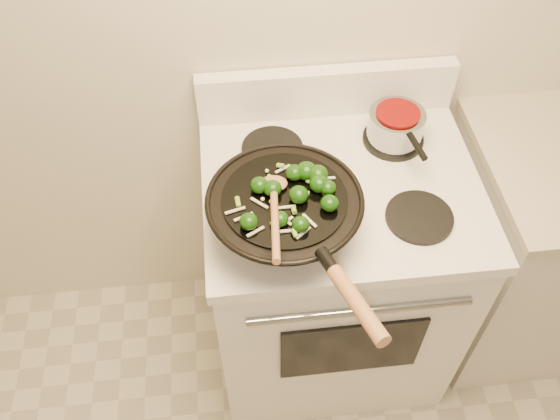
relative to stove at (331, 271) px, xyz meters
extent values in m
cube|color=white|center=(0.00, 0.00, -0.03)|extent=(0.76, 0.64, 0.88)
cube|color=white|center=(0.00, 0.00, 0.43)|extent=(0.78, 0.66, 0.04)
cube|color=white|center=(0.00, 0.30, 0.53)|extent=(0.78, 0.05, 0.16)
cylinder|color=gray|center=(0.00, -0.33, 0.31)|extent=(0.60, 0.02, 0.02)
cube|color=black|center=(0.00, -0.33, 0.08)|extent=(0.42, 0.01, 0.28)
cylinder|color=black|center=(-0.18, -0.15, 0.46)|extent=(0.18, 0.18, 0.01)
cylinder|color=black|center=(0.18, -0.15, 0.46)|extent=(0.18, 0.18, 0.01)
cylinder|color=black|center=(-0.18, 0.15, 0.46)|extent=(0.18, 0.18, 0.01)
cylinder|color=black|center=(0.18, 0.15, 0.46)|extent=(0.18, 0.18, 0.01)
cube|color=silver|center=(0.81, 0.03, -0.03)|extent=(0.72, 0.60, 0.88)
torus|color=black|center=(-0.18, -0.15, 0.58)|extent=(0.39, 0.39, 0.01)
cylinder|color=black|center=(-0.18, -0.15, 0.58)|extent=(0.31, 0.31, 0.01)
cylinder|color=black|center=(-0.11, -0.36, 0.60)|extent=(0.05, 0.07, 0.04)
cylinder|color=#A1673F|center=(-0.07, -0.49, 0.62)|extent=(0.10, 0.21, 0.06)
ellipsoid|color=#103508|center=(-0.15, -0.09, 0.60)|extent=(0.04, 0.04, 0.04)
cylinder|color=#56802E|center=(-0.13, -0.09, 0.59)|extent=(0.02, 0.02, 0.01)
ellipsoid|color=#103508|center=(-0.08, -0.20, 0.60)|extent=(0.05, 0.05, 0.04)
ellipsoid|color=#103508|center=(-0.12, -0.09, 0.60)|extent=(0.05, 0.05, 0.04)
ellipsoid|color=#103508|center=(-0.21, -0.13, 0.60)|extent=(0.05, 0.05, 0.04)
cylinder|color=#56802E|center=(-0.19, -0.13, 0.59)|extent=(0.02, 0.02, 0.01)
ellipsoid|color=#103508|center=(-0.09, -0.10, 0.60)|extent=(0.05, 0.05, 0.04)
ellipsoid|color=#103508|center=(-0.15, -0.16, 0.60)|extent=(0.05, 0.05, 0.04)
ellipsoid|color=#103508|center=(-0.24, -0.12, 0.60)|extent=(0.05, 0.05, 0.04)
cylinder|color=#56802E|center=(-0.22, -0.12, 0.59)|extent=(0.02, 0.02, 0.01)
ellipsoid|color=#103508|center=(-0.27, -0.23, 0.60)|extent=(0.04, 0.04, 0.04)
ellipsoid|color=#103508|center=(-0.20, -0.23, 0.60)|extent=(0.04, 0.04, 0.03)
ellipsoid|color=#103508|center=(-0.07, -0.15, 0.60)|extent=(0.04, 0.04, 0.04)
cylinder|color=#56802E|center=(-0.06, -0.15, 0.59)|extent=(0.02, 0.02, 0.02)
ellipsoid|color=#103508|center=(-0.15, -0.25, 0.60)|extent=(0.04, 0.04, 0.04)
ellipsoid|color=#103508|center=(-0.09, -0.13, 0.60)|extent=(0.05, 0.05, 0.04)
cube|color=beige|center=(-0.28, -0.20, 0.58)|extent=(0.05, 0.03, 0.00)
cube|color=beige|center=(-0.18, -0.19, 0.58)|extent=(0.06, 0.01, 0.00)
cube|color=beige|center=(-0.15, -0.27, 0.58)|extent=(0.04, 0.03, 0.00)
cube|color=beige|center=(-0.24, -0.17, 0.58)|extent=(0.04, 0.04, 0.00)
cube|color=beige|center=(-0.17, -0.06, 0.58)|extent=(0.04, 0.03, 0.00)
cube|color=beige|center=(-0.07, -0.10, 0.58)|extent=(0.04, 0.01, 0.00)
cube|color=beige|center=(-0.19, -0.23, 0.58)|extent=(0.05, 0.04, 0.00)
cube|color=beige|center=(-0.19, -0.22, 0.58)|extent=(0.04, 0.04, 0.00)
cube|color=beige|center=(-0.13, -0.23, 0.58)|extent=(0.03, 0.05, 0.00)
cube|color=beige|center=(-0.26, -0.25, 0.58)|extent=(0.05, 0.03, 0.00)
cube|color=beige|center=(-0.18, -0.26, 0.58)|extent=(0.05, 0.01, 0.00)
cube|color=beige|center=(-0.30, -0.18, 0.58)|extent=(0.05, 0.02, 0.00)
cube|color=beige|center=(-0.23, -0.11, 0.58)|extent=(0.02, 0.04, 0.00)
cylinder|color=#70AB37|center=(-0.11, -0.11, 0.59)|extent=(0.03, 0.03, 0.02)
cylinder|color=#70AB37|center=(-0.21, -0.23, 0.59)|extent=(0.02, 0.03, 0.02)
cylinder|color=#70AB37|center=(-0.16, -0.20, 0.59)|extent=(0.02, 0.02, 0.02)
cylinder|color=#70AB37|center=(-0.20, -0.09, 0.59)|extent=(0.02, 0.03, 0.02)
cylinder|color=#70AB37|center=(-0.29, -0.16, 0.59)|extent=(0.01, 0.03, 0.01)
cylinder|color=#70AB37|center=(-0.13, -0.15, 0.59)|extent=(0.02, 0.01, 0.01)
cylinder|color=#70AB37|center=(-0.18, -0.05, 0.59)|extent=(0.03, 0.02, 0.02)
cylinder|color=#70AB37|center=(-0.17, -0.27, 0.59)|extent=(0.03, 0.03, 0.02)
sphere|color=beige|center=(-0.23, -0.15, 0.59)|extent=(0.01, 0.01, 0.01)
sphere|color=beige|center=(-0.21, -0.16, 0.59)|extent=(0.01, 0.01, 0.01)
sphere|color=beige|center=(-0.19, -0.12, 0.59)|extent=(0.01, 0.01, 0.01)
sphere|color=beige|center=(-0.08, -0.15, 0.59)|extent=(0.01, 0.01, 0.01)
sphere|color=beige|center=(-0.21, -0.06, 0.59)|extent=(0.01, 0.01, 0.01)
ellipsoid|color=#A1673F|center=(-0.20, -0.11, 0.59)|extent=(0.07, 0.06, 0.02)
cylinder|color=#A1673F|center=(-0.21, -0.26, 0.63)|extent=(0.04, 0.29, 0.09)
cylinder|color=gray|center=(0.18, 0.15, 0.51)|extent=(0.16, 0.16, 0.09)
cylinder|color=#670704|center=(0.18, 0.15, 0.56)|extent=(0.13, 0.13, 0.01)
cylinder|color=black|center=(0.20, 0.02, 0.55)|extent=(0.03, 0.10, 0.02)
camera|label=1|loc=(-0.30, -1.09, 1.68)|focal=38.00mm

